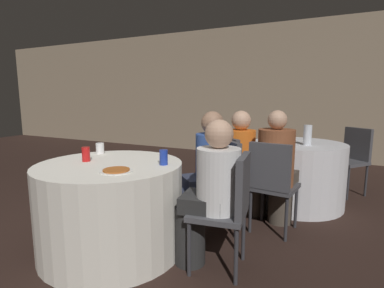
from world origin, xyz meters
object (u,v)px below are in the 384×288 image
(table_near, at_px, (111,207))
(person_orange_shirt, at_px, (246,165))
(soda_can_blue, at_px, (164,157))
(chair_far_south, at_px, (272,179))
(chair_near_northeast, at_px, (221,178))
(chair_far_northeast, at_px, (352,154))
(person_white_shirt, at_px, (208,194))
(bottle_far, at_px, (308,135))
(chair_far_southwest, at_px, (233,170))
(chair_near_east, at_px, (230,202))
(soda_can_red, at_px, (86,154))
(table_far, at_px, (297,174))
(person_blue_shirt, at_px, (204,175))
(person_floral_shirt, at_px, (277,169))
(pizza_plate_near, at_px, (116,170))

(table_near, height_order, person_orange_shirt, person_orange_shirt)
(soda_can_blue, bearing_deg, chair_far_south, 45.75)
(chair_near_northeast, distance_m, chair_far_northeast, 2.18)
(person_white_shirt, bearing_deg, chair_near_northeast, 4.01)
(person_orange_shirt, height_order, bottle_far, person_orange_shirt)
(chair_far_south, bearing_deg, chair_far_southwest, 165.97)
(chair_near_east, distance_m, soda_can_red, 1.27)
(table_far, distance_m, chair_far_southwest, 0.97)
(chair_near_east, relative_size, soda_can_red, 7.24)
(person_orange_shirt, xyz_separation_m, soda_can_red, (-1.04, -1.22, 0.24))
(chair_far_southwest, height_order, person_blue_shirt, person_blue_shirt)
(person_floral_shirt, height_order, soda_can_red, person_floral_shirt)
(chair_far_south, relative_size, person_blue_shirt, 0.76)
(soda_can_red, xyz_separation_m, soda_can_blue, (0.66, 0.18, 0.00))
(chair_near_east, xyz_separation_m, chair_far_northeast, (0.86, 2.43, 0.00))
(person_white_shirt, xyz_separation_m, person_orange_shirt, (-0.02, 1.07, 0.00))
(chair_far_southwest, bearing_deg, chair_far_northeast, 87.83)
(table_far, bearing_deg, person_white_shirt, -103.83)
(chair_near_northeast, height_order, person_orange_shirt, person_orange_shirt)
(chair_far_south, height_order, soda_can_red, chair_far_south)
(chair_near_northeast, height_order, bottle_far, bottle_far)
(table_near, xyz_separation_m, chair_far_northeast, (1.86, 2.58, 0.16))
(chair_far_south, bearing_deg, person_floral_shirt, 90.00)
(pizza_plate_near, bearing_deg, chair_near_northeast, 62.56)
(chair_near_east, relative_size, chair_far_south, 1.00)
(table_far, bearing_deg, bottle_far, -51.47)
(chair_far_south, relative_size, pizza_plate_near, 3.61)
(person_white_shirt, bearing_deg, person_orange_shirt, -6.92)
(bottle_far, bearing_deg, person_floral_shirt, -106.86)
(person_floral_shirt, bearing_deg, chair_near_northeast, -138.14)
(table_far, relative_size, person_floral_shirt, 0.93)
(chair_far_northeast, height_order, soda_can_red, chair_far_northeast)
(chair_near_east, height_order, person_floral_shirt, person_floral_shirt)
(chair_far_south, height_order, person_blue_shirt, person_blue_shirt)
(table_near, distance_m, soda_can_blue, 0.63)
(chair_far_northeast, distance_m, person_floral_shirt, 1.68)
(chair_near_northeast, xyz_separation_m, person_orange_shirt, (0.11, 0.47, 0.04))
(person_white_shirt, height_order, soda_can_red, person_white_shirt)
(pizza_plate_near, distance_m, bottle_far, 2.21)
(table_near, xyz_separation_m, chair_far_south, (1.15, 0.89, 0.16))
(soda_can_blue, bearing_deg, soda_can_red, -164.85)
(person_orange_shirt, distance_m, pizza_plate_near, 1.51)
(table_near, distance_m, chair_near_northeast, 1.02)
(person_floral_shirt, distance_m, person_blue_shirt, 0.73)
(chair_far_south, relative_size, soda_can_red, 7.24)
(chair_near_east, distance_m, soda_can_blue, 0.63)
(chair_near_east, bearing_deg, person_blue_shirt, 33.69)
(chair_near_east, bearing_deg, person_orange_shirt, 1.96)
(soda_can_red, height_order, bottle_far, bottle_far)
(person_white_shirt, height_order, bottle_far, person_white_shirt)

